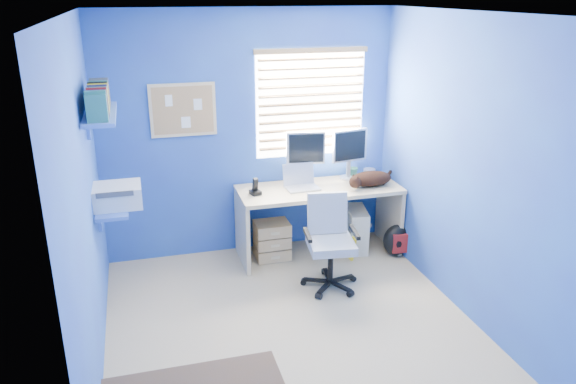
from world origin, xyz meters
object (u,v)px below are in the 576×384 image
object	(u,v)px
tower_pc	(356,229)
office_chair	(330,253)
cat	(371,179)
laptop	(302,178)
desk	(318,221)

from	to	relation	value
tower_pc	office_chair	bearing A→B (deg)	-117.36
cat	tower_pc	distance (m)	0.61
office_chair	tower_pc	bearing A→B (deg)	51.13
laptop	tower_pc	distance (m)	0.88
desk	tower_pc	xyz separation A→B (m)	(0.44, 0.00, -0.14)
laptop	office_chair	bearing A→B (deg)	-86.96
desk	office_chair	world-z (taller)	office_chair
desk	tower_pc	bearing A→B (deg)	0.51
cat	tower_pc	world-z (taller)	cat
laptop	office_chair	world-z (taller)	laptop
desk	tower_pc	distance (m)	0.46
cat	office_chair	bearing A→B (deg)	-161.16
office_chair	cat	bearing A→B (deg)	42.19
desk	office_chair	xyz separation A→B (m)	(-0.11, -0.68, -0.04)
desk	tower_pc	size ratio (longest dim) A/B	3.70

